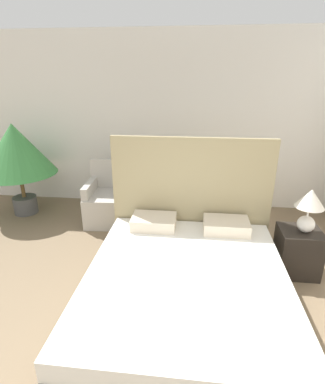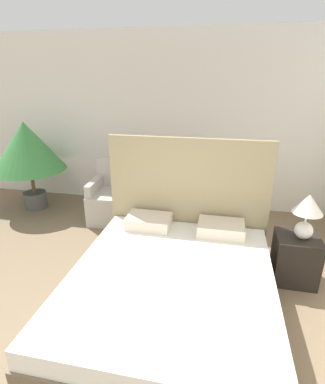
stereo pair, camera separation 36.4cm
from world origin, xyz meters
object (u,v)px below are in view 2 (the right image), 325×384
Objects in this scene: nightstand at (295,258)px; side_table at (143,208)px; armchair_near_window_left at (112,202)px; armchair_near_window_right at (175,207)px; table_lamp at (307,211)px; potted_palm at (27,148)px; bed at (173,283)px.

nightstand reaches higher than side_table.
armchair_near_window_right is (1.04, 0.00, 0.00)m from armchair_near_window_left.
table_lamp is (0.03, -0.02, 0.60)m from nightstand.
armchair_near_window_right is 2.04× the size of side_table.
potted_palm is at bearing 170.68° from armchair_near_window_left.
armchair_near_window_right is 1.88m from nightstand.
armchair_near_window_right is 0.62× the size of potted_palm.
side_table is (-0.79, 1.80, -0.06)m from bed.
side_table is (0.52, -0.00, -0.07)m from armchair_near_window_left.
bed is at bearing -151.27° from table_lamp.
table_lamp reaches higher than armchair_near_window_left.
nightstand is at bearing -16.55° from potted_palm.
bed is 3.99× the size of nightstand.
armchair_near_window_right is 2.65m from potted_palm.
potted_palm is 3.27× the size of side_table.
potted_palm is (-2.53, 0.14, 0.77)m from armchair_near_window_right.
potted_palm reaches higher than nightstand.
bed reaches higher than side_table.
armchair_near_window_left is at bearing 179.55° from side_table.
potted_palm is (-1.49, 0.14, 0.77)m from armchair_near_window_left.
bed is 1.46m from nightstand.
side_table is at bearing -4.43° from armchair_near_window_left.
table_lamp reaches higher than nightstand.
potted_palm reaches higher than armchair_near_window_right.
armchair_near_window_left is at bearing 177.61° from armchair_near_window_right.
armchair_near_window_left is 1.71× the size of nightstand.
armchair_near_window_right is 2.00m from table_lamp.
table_lamp is (1.30, 0.71, 0.59)m from bed.
potted_palm is (-2.81, 1.94, 0.78)m from bed.
nightstand is 2.32m from side_table.
side_table is at bearing 178.07° from armchair_near_window_right.
bed is 4.77× the size of side_table.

